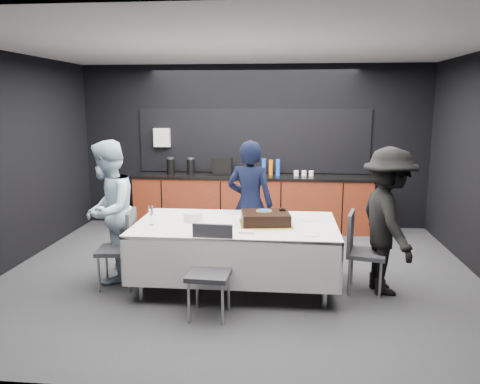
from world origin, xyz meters
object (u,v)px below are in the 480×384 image
object	(u,v)px
person_center	(250,204)
person_left	(108,212)
plate_stack	(193,217)
chair_near	(211,264)
chair_left	(123,243)
chair_right	(360,246)
party_table	(236,234)
champagne_flute	(151,211)
cake_assembly	(265,218)
person_right	(388,221)

from	to	relation	value
person_center	person_left	distance (m)	1.79
plate_stack	chair_near	xyz separation A→B (m)	(0.33, -0.79, -0.30)
chair_near	person_center	bearing A→B (deg)	78.77
chair_left	chair_right	distance (m)	2.75
party_table	plate_stack	world-z (taller)	plate_stack
champagne_flute	person_left	bearing A→B (deg)	155.83
party_table	plate_stack	size ratio (longest dim) A/B	10.03
plate_stack	chair_right	world-z (taller)	chair_right
party_table	person_center	size ratio (longest dim) A/B	1.38
cake_assembly	plate_stack	distance (m)	0.86
party_table	chair_near	bearing A→B (deg)	-104.02
person_center	person_left	xyz separation A→B (m)	(-1.67, -0.65, 0.02)
party_table	person_right	distance (m)	1.74
chair_left	chair_near	distance (m)	1.29
cake_assembly	champagne_flute	size ratio (longest dim) A/B	2.86
plate_stack	cake_assembly	bearing A→B (deg)	-5.73
chair_near	person_center	size ratio (longest dim) A/B	0.55
plate_stack	chair_right	size ratio (longest dim) A/B	0.25
champagne_flute	plate_stack	bearing A→B (deg)	29.00
party_table	chair_near	xyz separation A→B (m)	(-0.18, -0.73, -0.11)
cake_assembly	person_left	world-z (taller)	person_left
plate_stack	chair_near	world-z (taller)	chair_near
chair_near	party_table	bearing A→B (deg)	75.98
chair_near	person_center	xyz separation A→B (m)	(0.29, 1.47, 0.31)
champagne_flute	person_right	size ratio (longest dim) A/B	0.13
chair_left	person_center	bearing A→B (deg)	31.26
chair_left	chair_right	bearing A→B (deg)	3.21
plate_stack	person_center	distance (m)	0.92
chair_right	person_center	world-z (taller)	person_center
plate_stack	champagne_flute	bearing A→B (deg)	-151.00
plate_stack	champagne_flute	world-z (taller)	champagne_flute
party_table	chair_left	bearing A→B (deg)	-174.39
chair_right	person_center	bearing A→B (deg)	151.62
person_right	chair_left	bearing A→B (deg)	83.00
chair_left	person_right	bearing A→B (deg)	2.78
champagne_flute	chair_right	bearing A→B (deg)	5.09
cake_assembly	plate_stack	world-z (taller)	cake_assembly
chair_near	person_right	distance (m)	2.07
person_left	person_right	distance (m)	3.29
chair_right	person_right	distance (m)	0.42
plate_stack	person_center	size ratio (longest dim) A/B	0.14
plate_stack	person_left	size ratio (longest dim) A/B	0.13
chair_right	person_center	size ratio (longest dim) A/B	0.55
champagne_flute	chair_left	xyz separation A→B (m)	(-0.37, 0.06, -0.40)
plate_stack	champagne_flute	xyz separation A→B (m)	(-0.44, -0.24, 0.11)
party_table	person_left	bearing A→B (deg)	176.82
person_center	chair_near	bearing A→B (deg)	89.33
champagne_flute	chair_right	size ratio (longest dim) A/B	0.24
party_table	person_left	size ratio (longest dim) A/B	1.35
chair_left	person_left	xyz separation A→B (m)	(-0.24, 0.22, 0.32)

